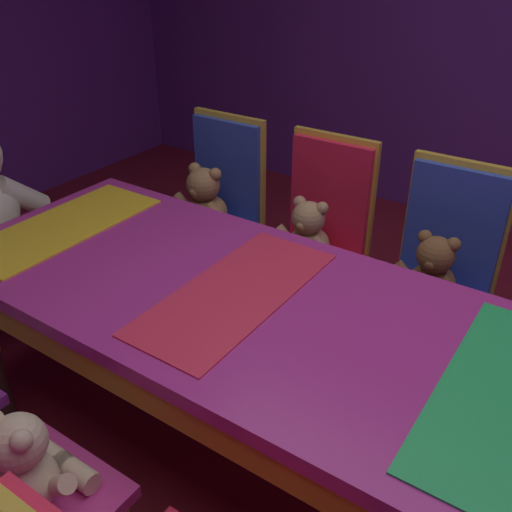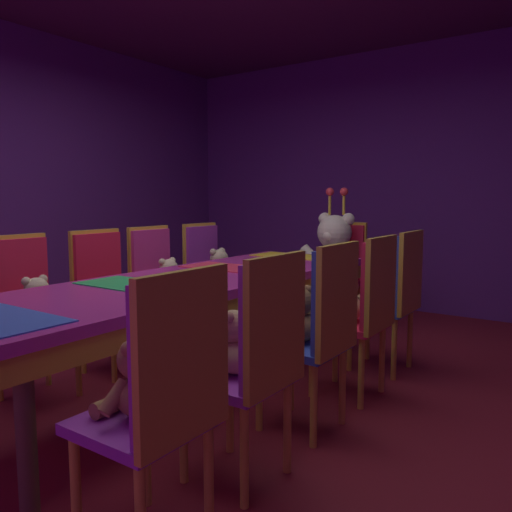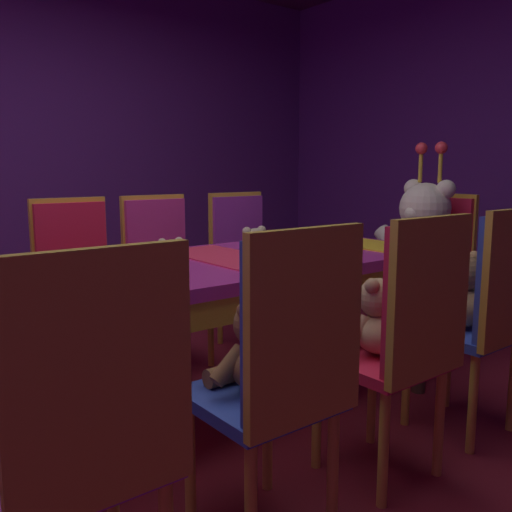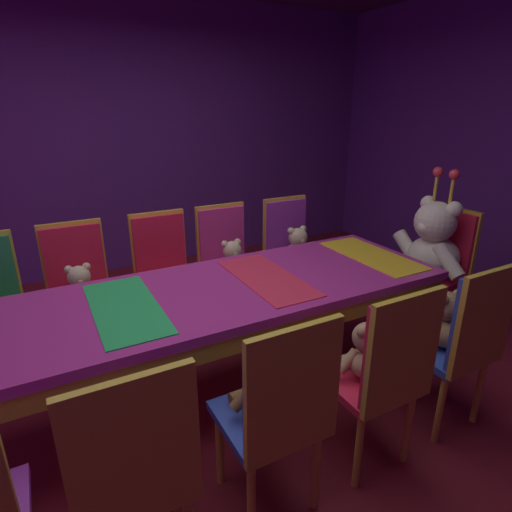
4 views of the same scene
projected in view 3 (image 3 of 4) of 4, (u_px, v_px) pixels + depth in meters
ground_plane at (152, 440)px, 2.34m from camera, size 7.90×7.90×0.00m
banquet_table at (147, 289)px, 2.23m from camera, size 0.90×2.94×0.75m
chair_left_2 at (76, 271)px, 2.95m from camera, size 0.42×0.41×0.98m
chair_left_3 at (161, 261)px, 3.25m from camera, size 0.42×0.41×0.98m
teddy_left_3 at (173, 267)px, 3.14m from camera, size 0.24×0.31×0.29m
chair_left_4 at (243, 252)px, 3.61m from camera, size 0.42×0.41×0.98m
teddy_left_4 at (256, 255)px, 3.49m from camera, size 0.26×0.34×0.32m
chair_right_1 at (90, 419)px, 1.21m from camera, size 0.42×0.41×0.98m
teddy_right_1 at (67, 404)px, 1.32m from camera, size 0.23×0.30×0.29m
chair_right_2 at (287, 360)px, 1.57m from camera, size 0.42×0.41×0.98m
teddy_right_2 at (256, 351)px, 1.69m from camera, size 0.24×0.31×0.29m
chair_right_3 at (409, 327)px, 1.91m from camera, size 0.42×0.41×0.98m
teddy_right_3 at (376, 321)px, 2.03m from camera, size 0.24×0.31×0.29m
chair_right_4 at (492, 302)px, 2.27m from camera, size 0.42×0.41×0.98m
teddy_right_4 at (459, 295)px, 2.38m from camera, size 0.27×0.35×0.33m
throne_chair at (438, 256)px, 3.47m from camera, size 0.41×0.42×0.98m
king_teddy_bear at (423, 237)px, 3.35m from camera, size 0.65×0.50×0.84m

